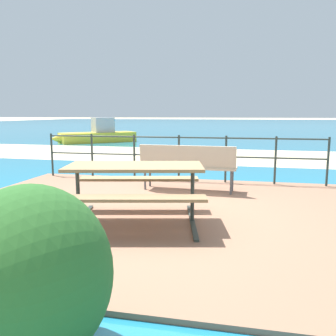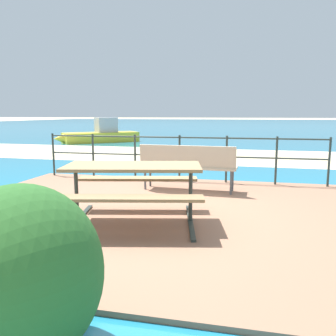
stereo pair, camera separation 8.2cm
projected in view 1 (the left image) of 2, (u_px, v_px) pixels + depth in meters
The scene contains 9 objects.
ground_plane at pixel (151, 214), 5.10m from camera, with size 240.00×240.00×0.00m, color beige.
patio_paving at pixel (151, 213), 5.10m from camera, with size 6.40×5.20×0.06m, color #996B51.
sea_water at pixel (230, 125), 43.79m from camera, with size 90.00×90.00×0.01m, color teal.
beach_strip at pixel (203, 155), 12.25m from camera, with size 54.00×4.67×0.01m, color beige.
picnic_table at pixel (135, 178), 4.46m from camera, with size 1.99×1.77×0.76m.
park_bench at pixel (188, 163), 6.30m from camera, with size 1.78×0.52×0.85m.
railing_fence at pixel (179, 152), 7.31m from camera, with size 5.94×0.04×0.97m.
shrub_front at pixel (31, 275), 2.01m from camera, with size 0.96×0.96×1.08m, color #2D6628.
boat_near at pixel (98, 135), 17.82m from camera, with size 3.77×3.50×1.26m.
Camera 1 is at (1.25, -4.78, 1.47)m, focal length 36.99 mm.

